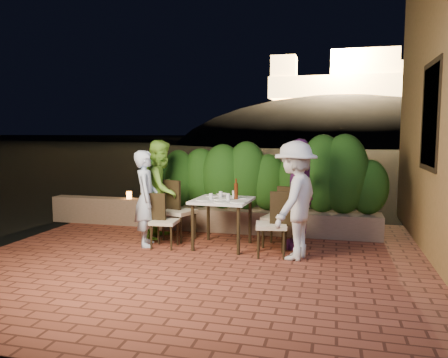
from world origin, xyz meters
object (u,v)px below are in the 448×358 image
(chair_right_back, at_px, (278,217))
(diner_blue, at_px, (146,198))
(chair_right_front, at_px, (271,224))
(diner_purple, at_px, (300,194))
(chair_left_back, at_px, (179,210))
(diner_green, at_px, (162,189))
(diner_white, at_px, (295,200))
(bowl, at_px, (223,195))
(beer_bottle, at_px, (236,189))
(chair_left_front, at_px, (164,221))
(parapet_lamp, at_px, (129,195))
(dining_table, at_px, (222,223))

(chair_right_back, distance_m, diner_blue, 2.08)
(chair_right_front, xyz_separation_m, diner_blue, (-1.98, 0.10, 0.28))
(diner_purple, bearing_deg, chair_left_back, -93.63)
(diner_green, bearing_deg, diner_white, -104.77)
(bowl, bearing_deg, beer_bottle, -41.87)
(beer_bottle, xyz_separation_m, diner_blue, (-1.38, -0.24, -0.16))
(chair_left_front, xyz_separation_m, diner_blue, (-0.32, 0.05, 0.33))
(chair_left_back, bearing_deg, beer_bottle, 6.43)
(beer_bottle, relative_size, chair_right_back, 0.34)
(diner_blue, bearing_deg, chair_left_back, -58.29)
(chair_right_front, distance_m, diner_blue, 2.00)
(chair_left_front, distance_m, diner_green, 0.77)
(chair_right_front, bearing_deg, bowl, -43.11)
(parapet_lamp, bearing_deg, diner_white, -24.33)
(diner_green, xyz_separation_m, diner_white, (2.28, -0.69, 0.01))
(chair_right_front, bearing_deg, chair_left_front, -10.95)
(beer_bottle, bearing_deg, dining_table, -169.20)
(diner_white, bearing_deg, chair_right_front, -81.21)
(diner_purple, relative_size, parapet_lamp, 11.99)
(chair_left_back, distance_m, diner_blue, 0.65)
(chair_left_back, bearing_deg, chair_right_front, -0.08)
(chair_right_back, bearing_deg, chair_right_front, 97.87)
(bowl, xyz_separation_m, diner_purple, (1.22, -0.03, 0.07))
(bowl, xyz_separation_m, chair_right_front, (0.87, -0.58, -0.30))
(chair_right_back, xyz_separation_m, diner_green, (-1.98, 0.13, 0.34))
(diner_white, bearing_deg, parapet_lamp, -98.35)
(chair_left_back, distance_m, diner_white, 2.07)
(chair_right_back, bearing_deg, bowl, 7.76)
(diner_blue, bearing_deg, dining_table, -101.05)
(chair_left_back, height_order, parapet_lamp, chair_left_back)
(diner_blue, relative_size, diner_purple, 0.89)
(diner_green, bearing_deg, diner_purple, -90.34)
(chair_left_front, bearing_deg, diner_purple, 11.00)
(beer_bottle, height_order, chair_left_front, beer_bottle)
(dining_table, height_order, chair_left_back, chair_left_back)
(chair_right_front, relative_size, parapet_lamp, 6.67)
(dining_table, xyz_separation_m, diner_purple, (1.15, 0.25, 0.46))
(beer_bottle, bearing_deg, chair_right_front, -29.56)
(dining_table, xyz_separation_m, parapet_lamp, (-2.15, 1.15, 0.20))
(dining_table, distance_m, diner_white, 1.27)
(diner_white, bearing_deg, chair_left_front, -76.69)
(bowl, distance_m, parapet_lamp, 2.25)
(beer_bottle, bearing_deg, diner_purple, 12.81)
(chair_left_front, distance_m, chair_right_front, 1.66)
(chair_right_front, distance_m, parapet_lamp, 3.28)
(diner_purple, bearing_deg, chair_right_front, -35.61)
(dining_table, distance_m, chair_left_back, 0.86)
(diner_white, bearing_deg, dining_table, -90.66)
(dining_table, relative_size, beer_bottle, 2.68)
(chair_left_front, relative_size, diner_blue, 0.56)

